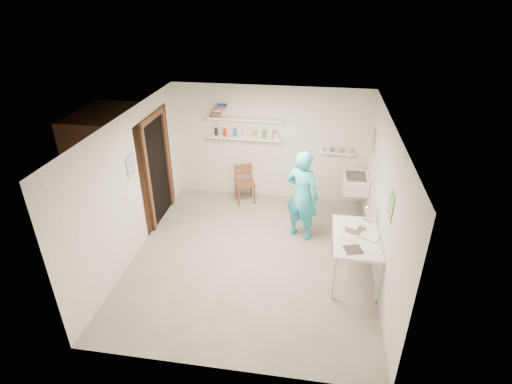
# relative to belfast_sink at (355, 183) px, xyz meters

# --- Properties ---
(floor) EXTENTS (4.00, 4.50, 0.02)m
(floor) POSITION_rel_belfast_sink_xyz_m (-1.75, -1.70, -0.71)
(floor) COLOR slate
(floor) RESTS_ON ground
(ceiling) EXTENTS (4.00, 4.50, 0.02)m
(ceiling) POSITION_rel_belfast_sink_xyz_m (-1.75, -1.70, 1.71)
(ceiling) COLOR silver
(ceiling) RESTS_ON wall_back
(wall_back) EXTENTS (4.00, 0.02, 2.40)m
(wall_back) POSITION_rel_belfast_sink_xyz_m (-1.75, 0.56, 0.50)
(wall_back) COLOR silver
(wall_back) RESTS_ON ground
(wall_front) EXTENTS (4.00, 0.02, 2.40)m
(wall_front) POSITION_rel_belfast_sink_xyz_m (-1.75, -3.96, 0.50)
(wall_front) COLOR silver
(wall_front) RESTS_ON ground
(wall_left) EXTENTS (0.02, 4.50, 2.40)m
(wall_left) POSITION_rel_belfast_sink_xyz_m (-3.76, -1.70, 0.50)
(wall_left) COLOR silver
(wall_left) RESTS_ON ground
(wall_right) EXTENTS (0.02, 4.50, 2.40)m
(wall_right) POSITION_rel_belfast_sink_xyz_m (0.26, -1.70, 0.50)
(wall_right) COLOR silver
(wall_right) RESTS_ON ground
(doorway_recess) EXTENTS (0.02, 0.90, 2.00)m
(doorway_recess) POSITION_rel_belfast_sink_xyz_m (-3.74, -0.65, 0.30)
(doorway_recess) COLOR black
(doorway_recess) RESTS_ON wall_left
(corridor_box) EXTENTS (1.40, 1.50, 2.10)m
(corridor_box) POSITION_rel_belfast_sink_xyz_m (-4.45, -0.65, 0.35)
(corridor_box) COLOR brown
(corridor_box) RESTS_ON ground
(door_lintel) EXTENTS (0.06, 1.05, 0.10)m
(door_lintel) POSITION_rel_belfast_sink_xyz_m (-3.72, -0.65, 1.35)
(door_lintel) COLOR brown
(door_lintel) RESTS_ON wall_left
(door_jamb_near) EXTENTS (0.06, 0.10, 2.00)m
(door_jamb_near) POSITION_rel_belfast_sink_xyz_m (-3.72, -1.15, 0.30)
(door_jamb_near) COLOR brown
(door_jamb_near) RESTS_ON ground
(door_jamb_far) EXTENTS (0.06, 0.10, 2.00)m
(door_jamb_far) POSITION_rel_belfast_sink_xyz_m (-3.72, -0.15, 0.30)
(door_jamb_far) COLOR brown
(door_jamb_far) RESTS_ON ground
(shelf_lower) EXTENTS (1.50, 0.22, 0.03)m
(shelf_lower) POSITION_rel_belfast_sink_xyz_m (-2.25, 0.43, 0.65)
(shelf_lower) COLOR white
(shelf_lower) RESTS_ON wall_back
(shelf_upper) EXTENTS (1.50, 0.22, 0.03)m
(shelf_upper) POSITION_rel_belfast_sink_xyz_m (-2.25, 0.43, 1.05)
(shelf_upper) COLOR white
(shelf_upper) RESTS_ON wall_back
(ledge_shelf) EXTENTS (0.70, 0.14, 0.03)m
(ledge_shelf) POSITION_rel_belfast_sink_xyz_m (-0.40, 0.47, 0.42)
(ledge_shelf) COLOR white
(ledge_shelf) RESTS_ON wall_back
(poster_left) EXTENTS (0.01, 0.28, 0.36)m
(poster_left) POSITION_rel_belfast_sink_xyz_m (-3.74, -1.65, 0.85)
(poster_left) COLOR #334C7F
(poster_left) RESTS_ON wall_left
(poster_right_a) EXTENTS (0.01, 0.34, 0.42)m
(poster_right_a) POSITION_rel_belfast_sink_xyz_m (0.24, 0.10, 0.85)
(poster_right_a) COLOR #995933
(poster_right_a) RESTS_ON wall_right
(poster_right_b) EXTENTS (0.01, 0.30, 0.38)m
(poster_right_b) POSITION_rel_belfast_sink_xyz_m (0.24, -2.25, 0.80)
(poster_right_b) COLOR #3F724C
(poster_right_b) RESTS_ON wall_right
(belfast_sink) EXTENTS (0.48, 0.60, 0.30)m
(belfast_sink) POSITION_rel_belfast_sink_xyz_m (0.00, 0.00, 0.00)
(belfast_sink) COLOR white
(belfast_sink) RESTS_ON wall_right
(man) EXTENTS (0.73, 0.62, 1.69)m
(man) POSITION_rel_belfast_sink_xyz_m (-0.99, -0.92, 0.14)
(man) COLOR #28ADCC
(man) RESTS_ON ground
(wall_clock) EXTENTS (0.29, 0.15, 0.30)m
(wall_clock) POSITION_rel_belfast_sink_xyz_m (-1.07, -0.72, 0.42)
(wall_clock) COLOR beige
(wall_clock) RESTS_ON man
(wooden_chair) EXTENTS (0.51, 0.50, 0.84)m
(wooden_chair) POSITION_rel_belfast_sink_xyz_m (-2.22, 0.20, -0.28)
(wooden_chair) COLOR brown
(wooden_chair) RESTS_ON ground
(work_table) EXTENTS (0.70, 1.16, 0.78)m
(work_table) POSITION_rel_belfast_sink_xyz_m (-0.11, -1.96, -0.31)
(work_table) COLOR silver
(work_table) RESTS_ON ground
(desk_lamp) EXTENTS (0.15, 0.15, 0.15)m
(desk_lamp) POSITION_rel_belfast_sink_xyz_m (0.08, -1.49, 0.30)
(desk_lamp) COLOR white
(desk_lamp) RESTS_ON work_table
(spray_cans) EXTENTS (1.26, 0.06, 0.17)m
(spray_cans) POSITION_rel_belfast_sink_xyz_m (-2.25, 0.43, 0.75)
(spray_cans) COLOR black
(spray_cans) RESTS_ON shelf_lower
(book_stack) EXTENTS (0.34, 0.14, 0.25)m
(book_stack) POSITION_rel_belfast_sink_xyz_m (-2.77, 0.43, 1.19)
(book_stack) COLOR red
(book_stack) RESTS_ON shelf_upper
(ledge_pots) EXTENTS (0.48, 0.07, 0.09)m
(ledge_pots) POSITION_rel_belfast_sink_xyz_m (-0.40, 0.47, 0.48)
(ledge_pots) COLOR silver
(ledge_pots) RESTS_ON ledge_shelf
(papers) EXTENTS (0.30, 0.22, 0.02)m
(papers) POSITION_rel_belfast_sink_xyz_m (-0.11, -1.96, 0.09)
(papers) COLOR silver
(papers) RESTS_ON work_table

